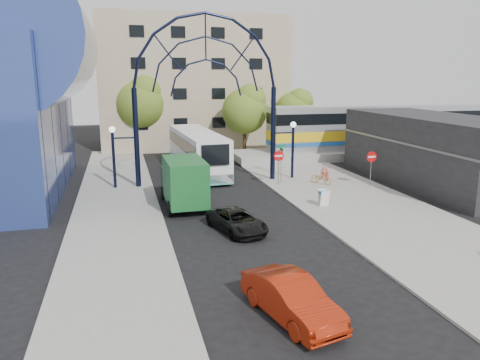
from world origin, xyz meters
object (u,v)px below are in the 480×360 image
object	(u,v)px
gateway_arch	(206,65)
tree_north_b	(141,101)
train_car	(391,126)
bike_near_b	(325,172)
stop_sign	(279,159)
do_not_enter_sign	(371,160)
tree_north_c	(296,109)
black_suv	(237,221)
street_name_sign	(281,156)
bike_near_a	(321,178)
red_sedan	(291,298)
tree_north_a	(246,109)
city_bus	(197,151)
green_truck	(183,182)
sandwich_board	(324,196)

from	to	relation	value
gateway_arch	tree_north_b	xyz separation A→B (m)	(-3.88, 15.93, -3.29)
train_car	bike_near_b	xyz separation A→B (m)	(-11.19, -9.10, -2.26)
train_car	bike_near_b	world-z (taller)	train_car
stop_sign	tree_north_b	size ratio (longest dim) A/B	0.31
do_not_enter_sign	train_car	bearing A→B (deg)	53.13
stop_sign	tree_north_c	world-z (taller)	tree_north_c
black_suv	bike_near_b	distance (m)	13.61
gateway_arch	street_name_sign	size ratio (longest dim) A/B	4.87
train_car	bike_near_a	size ratio (longest dim) A/B	14.65
gateway_arch	train_car	world-z (taller)	gateway_arch
red_sedan	tree_north_a	bearing A→B (deg)	63.65
tree_north_b	street_name_sign	bearing A→B (deg)	-62.35
tree_north_c	city_bus	bearing A→B (deg)	-142.20
tree_north_a	black_suv	distance (m)	24.21
city_bus	red_sedan	bearing A→B (deg)	-94.93
city_bus	tree_north_b	bearing A→B (deg)	105.97
gateway_arch	black_suv	xyz separation A→B (m)	(-0.53, -11.00, -7.99)
bike_near_a	city_bus	bearing A→B (deg)	104.23
tree_north_a	bike_near_b	bearing A→B (deg)	-78.36
stop_sign	red_sedan	bearing A→B (deg)	-107.73
tree_north_b	tree_north_c	size ratio (longest dim) A/B	1.23
bike_near_a	tree_north_a	bearing A→B (deg)	63.05
tree_north_b	green_truck	world-z (taller)	tree_north_b
sandwich_board	tree_north_b	world-z (taller)	tree_north_b
city_bus	street_name_sign	bearing A→B (deg)	-51.43
red_sedan	bike_near_a	world-z (taller)	red_sedan
black_suv	bike_near_a	bearing A→B (deg)	30.92
stop_sign	do_not_enter_sign	size ratio (longest dim) A/B	1.01
sandwich_board	bike_near_a	world-z (taller)	sandwich_board
tree_north_c	bike_near_a	bearing A→B (deg)	-104.42
do_not_enter_sign	bike_near_a	distance (m)	3.71
sandwich_board	city_bus	world-z (taller)	city_bus
street_name_sign	stop_sign	bearing A→B (deg)	-123.64
gateway_arch	tree_north_a	size ratio (longest dim) A/B	1.95
stop_sign	city_bus	size ratio (longest dim) A/B	0.20
sandwich_board	tree_north_a	distance (m)	20.33
sandwich_board	bike_near_b	distance (m)	7.63
city_bus	black_suv	bearing A→B (deg)	-94.71
green_truck	bike_near_a	xyz separation A→B (m)	(10.41, 2.93, -0.94)
gateway_arch	stop_sign	bearing A→B (deg)	-22.63
bike_near_a	green_truck	bearing A→B (deg)	161.86
city_bus	bike_near_a	xyz separation A→B (m)	(7.89, -7.08, -1.18)
green_truck	train_car	bearing A→B (deg)	30.13
sandwich_board	bike_near_b	size ratio (longest dim) A/B	0.57
gateway_arch	green_truck	bearing A→B (deg)	-114.70
tree_north_c	bike_near_b	xyz separation A→B (m)	(-3.32, -15.03, -3.64)
street_name_sign	red_sedan	size ratio (longest dim) A/B	0.65
do_not_enter_sign	bike_near_b	distance (m)	3.87
tree_north_c	do_not_enter_sign	bearing A→B (deg)	-93.58
tree_north_b	sandwich_board	bearing A→B (deg)	-68.41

